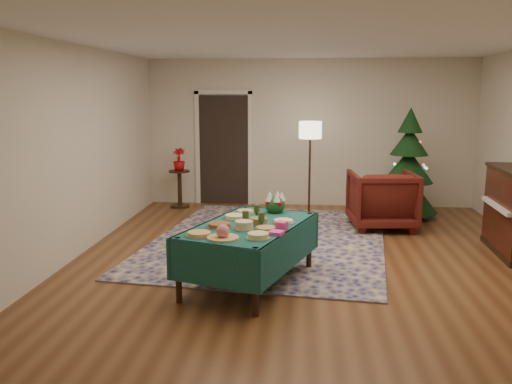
# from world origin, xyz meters

# --- Properties ---
(room_shell) EXTENTS (7.00, 7.00, 7.00)m
(room_shell) POSITION_xyz_m (0.00, 0.00, 1.35)
(room_shell) COLOR #593319
(room_shell) RESTS_ON ground
(doorway) EXTENTS (1.08, 0.04, 2.16)m
(doorway) POSITION_xyz_m (-1.60, 3.48, 1.10)
(doorway) COLOR black
(doorway) RESTS_ON ground
(rug) EXTENTS (3.68, 4.55, 0.02)m
(rug) POSITION_xyz_m (-0.57, 0.93, 0.01)
(rug) COLOR #181653
(rug) RESTS_ON ground
(buffet_table) EXTENTS (1.53, 1.98, 0.68)m
(buffet_table) POSITION_xyz_m (-0.67, -0.86, 0.54)
(buffet_table) COLOR black
(buffet_table) RESTS_ON ground
(platter_0) EXTENTS (0.27, 0.27, 0.04)m
(platter_0) POSITION_xyz_m (-1.13, -1.39, 0.70)
(platter_0) COLOR silver
(platter_0) RESTS_ON buffet_table
(platter_1) EXTENTS (0.33, 0.33, 0.15)m
(platter_1) POSITION_xyz_m (-0.88, -1.47, 0.73)
(platter_1) COLOR silver
(platter_1) RESTS_ON buffet_table
(platter_2) EXTENTS (0.25, 0.25, 0.06)m
(platter_2) POSITION_xyz_m (-0.53, -1.43, 0.70)
(platter_2) COLOR silver
(platter_2) RESTS_ON buffet_table
(platter_3) EXTENTS (0.27, 0.27, 0.05)m
(platter_3) POSITION_xyz_m (-0.98, -1.02, 0.70)
(platter_3) COLOR silver
(platter_3) RESTS_ON buffet_table
(platter_4) EXTENTS (0.22, 0.22, 0.09)m
(platter_4) POSITION_xyz_m (-0.71, -1.09, 0.72)
(platter_4) COLOR silver
(platter_4) RESTS_ON buffet_table
(platter_5) EXTENTS (0.24, 0.24, 0.04)m
(platter_5) POSITION_xyz_m (-0.47, -1.11, 0.70)
(platter_5) COLOR silver
(platter_5) RESTS_ON buffet_table
(platter_6) EXTENTS (0.27, 0.27, 0.05)m
(platter_6) POSITION_xyz_m (-0.87, -0.61, 0.70)
(platter_6) COLOR silver
(platter_6) RESTS_ON buffet_table
(platter_7) EXTENTS (0.23, 0.23, 0.07)m
(platter_7) POSITION_xyz_m (-0.58, -0.81, 0.71)
(platter_7) COLOR silver
(platter_7) RESTS_ON buffet_table
(platter_8) EXTENTS (0.25, 0.25, 0.04)m
(platter_8) POSITION_xyz_m (-0.31, -0.76, 0.70)
(platter_8) COLOR silver
(platter_8) RESTS_ON buffet_table
(platter_9) EXTENTS (0.23, 0.23, 0.04)m
(platter_9) POSITION_xyz_m (-0.78, -0.32, 0.70)
(platter_9) COLOR silver
(platter_9) RESTS_ON buffet_table
(goblet_0) EXTENTS (0.07, 0.07, 0.16)m
(goblet_0) POSITION_xyz_m (-0.62, -0.56, 0.76)
(goblet_0) COLOR #2D471E
(goblet_0) RESTS_ON buffet_table
(goblet_1) EXTENTS (0.07, 0.07, 0.16)m
(goblet_1) POSITION_xyz_m (-0.54, -0.95, 0.76)
(goblet_1) COLOR #2D471E
(goblet_1) RESTS_ON buffet_table
(goblet_2) EXTENTS (0.07, 0.07, 0.16)m
(goblet_2) POSITION_xyz_m (-0.71, -0.91, 0.76)
(goblet_2) COLOR #2D471E
(goblet_2) RESTS_ON buffet_table
(napkin_stack) EXTENTS (0.17, 0.17, 0.04)m
(napkin_stack) POSITION_xyz_m (-0.36, -1.26, 0.70)
(napkin_stack) COLOR #F343B5
(napkin_stack) RESTS_ON buffet_table
(gift_box) EXTENTS (0.14, 0.14, 0.09)m
(gift_box) POSITION_xyz_m (-0.32, -1.07, 0.72)
(gift_box) COLOR #E23F93
(gift_box) RESTS_ON buffet_table
(centerpiece) EXTENTS (0.24, 0.24, 0.28)m
(centerpiece) POSITION_xyz_m (-0.43, -0.23, 0.80)
(centerpiece) COLOR #1E4C1E
(centerpiece) RESTS_ON buffet_table
(armchair) EXTENTS (1.04, 0.99, 0.99)m
(armchair) POSITION_xyz_m (1.12, 1.81, 0.50)
(armchair) COLOR #4F1611
(armchair) RESTS_ON ground
(floor_lamp) EXTENTS (0.39, 0.39, 1.61)m
(floor_lamp) POSITION_xyz_m (0.00, 2.77, 1.36)
(floor_lamp) COLOR #A57F3F
(floor_lamp) RESTS_ON ground
(side_table) EXTENTS (0.38, 0.38, 0.68)m
(side_table) POSITION_xyz_m (-2.37, 3.08, 0.33)
(side_table) COLOR black
(side_table) RESTS_ON ground
(potted_plant) EXTENTS (0.23, 0.41, 0.23)m
(potted_plant) POSITION_xyz_m (-2.37, 3.08, 0.80)
(potted_plant) COLOR #AE0C0F
(potted_plant) RESTS_ON side_table
(christmas_tree) EXTENTS (1.35, 1.35, 1.85)m
(christmas_tree) POSITION_xyz_m (1.65, 2.64, 0.83)
(christmas_tree) COLOR black
(christmas_tree) RESTS_ON ground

